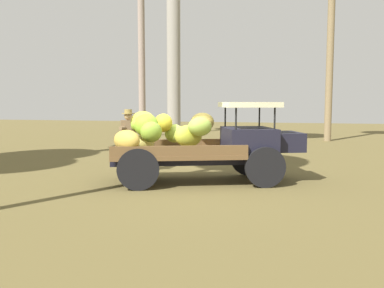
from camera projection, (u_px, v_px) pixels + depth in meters
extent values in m
plane|color=brown|center=(202.00, 182.00, 9.91)|extent=(60.00, 60.00, 0.00)
cube|color=black|center=(196.00, 161.00, 9.88)|extent=(3.92, 1.76, 0.16)
cylinder|color=black|center=(248.00, 158.00, 10.83)|extent=(0.90, 0.44, 0.91)
cylinder|color=black|center=(265.00, 167.00, 9.25)|extent=(0.90, 0.44, 0.91)
cylinder|color=black|center=(139.00, 159.00, 10.54)|extent=(0.90, 0.44, 0.91)
cylinder|color=black|center=(138.00, 169.00, 8.96)|extent=(0.90, 0.44, 0.91)
cube|color=brown|center=(177.00, 154.00, 9.82)|extent=(3.40, 2.63, 0.10)
cube|color=brown|center=(175.00, 144.00, 10.59)|extent=(2.85, 1.08, 0.22)
cube|color=brown|center=(180.00, 151.00, 9.01)|extent=(2.85, 1.08, 0.22)
cube|color=black|center=(248.00, 139.00, 9.96)|extent=(1.55, 1.80, 0.55)
cube|color=black|center=(285.00, 141.00, 10.06)|extent=(1.02, 1.24, 0.44)
cylinder|color=black|center=(259.00, 115.00, 10.59)|extent=(0.04, 0.04, 0.55)
cylinder|color=black|center=(275.00, 117.00, 9.31)|extent=(0.04, 0.04, 0.55)
cylinder|color=black|center=(225.00, 115.00, 10.50)|extent=(0.04, 0.04, 0.55)
cylinder|color=black|center=(236.00, 117.00, 9.22)|extent=(0.04, 0.04, 0.55)
cube|color=beige|center=(249.00, 105.00, 9.88)|extent=(1.66, 1.84, 0.12)
ellipsoid|color=gold|center=(127.00, 140.00, 9.05)|extent=(0.77, 0.62, 0.49)
ellipsoid|color=gold|center=(163.00, 123.00, 9.92)|extent=(0.60, 0.61, 0.49)
ellipsoid|color=#8ABE2E|center=(146.00, 125.00, 9.37)|extent=(0.60, 0.57, 0.59)
ellipsoid|color=#91AF40|center=(200.00, 127.00, 9.27)|extent=(0.73, 0.73, 0.42)
ellipsoid|color=#A7C648|center=(175.00, 133.00, 10.14)|extent=(0.49, 0.43, 0.45)
ellipsoid|color=gold|center=(143.00, 122.00, 9.48)|extent=(0.76, 0.63, 0.53)
ellipsoid|color=gold|center=(188.00, 136.00, 9.52)|extent=(0.83, 0.82, 0.57)
ellipsoid|color=#8BB335|center=(151.00, 132.00, 9.26)|extent=(0.63, 0.66, 0.58)
ellipsoid|color=gold|center=(202.00, 122.00, 10.37)|extent=(0.64, 0.57, 0.53)
ellipsoid|color=#92BF33|center=(144.00, 125.00, 9.52)|extent=(0.79, 0.79, 0.53)
ellipsoid|color=#C5B652|center=(145.00, 142.00, 9.82)|extent=(0.57, 0.56, 0.46)
cylinder|color=#3C3A4D|center=(134.00, 157.00, 11.19)|extent=(0.15, 0.15, 0.85)
cylinder|color=#3C3A4D|center=(124.00, 158.00, 11.13)|extent=(0.15, 0.15, 0.85)
cube|color=olive|center=(128.00, 131.00, 11.09)|extent=(0.47, 0.39, 0.57)
cylinder|color=olive|center=(133.00, 128.00, 11.01)|extent=(0.40, 0.26, 0.10)
cylinder|color=olive|center=(125.00, 128.00, 10.96)|extent=(0.18, 0.41, 0.10)
sphere|color=tan|center=(128.00, 116.00, 11.05)|extent=(0.22, 0.22, 0.22)
cylinder|color=olive|center=(128.00, 113.00, 11.04)|extent=(0.34, 0.34, 0.02)
cylinder|color=olive|center=(128.00, 111.00, 11.04)|extent=(0.20, 0.20, 0.10)
cylinder|color=gray|center=(173.00, 20.00, 15.73)|extent=(0.51, 0.51, 9.98)
cylinder|color=#87714F|center=(330.00, 62.00, 20.08)|extent=(0.34, 0.34, 7.67)
cylinder|color=gray|center=(142.00, 56.00, 22.90)|extent=(0.37, 0.37, 8.79)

